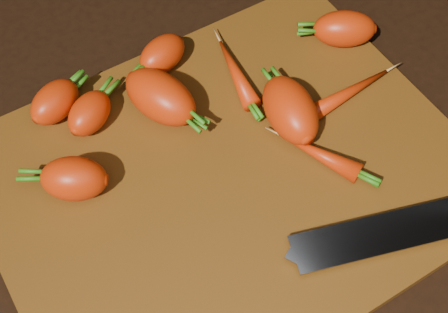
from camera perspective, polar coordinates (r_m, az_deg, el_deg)
ground at (r=0.68m, az=0.44°, el=-2.21°), size 2.00×2.00×0.01m
cutting_board at (r=0.67m, az=0.45°, el=-1.73°), size 0.50×0.40×0.01m
carrot_0 at (r=0.72m, az=-15.21°, el=4.85°), size 0.08×0.06×0.04m
carrot_1 at (r=0.66m, az=-13.56°, el=-1.98°), size 0.08×0.08×0.05m
carrot_2 at (r=0.70m, az=-5.83°, el=5.45°), size 0.08×0.11×0.05m
carrot_3 at (r=0.69m, az=6.07°, el=4.26°), size 0.07×0.10×0.05m
carrot_4 at (r=0.75m, az=-5.66°, el=9.28°), size 0.07×0.06×0.04m
carrot_5 at (r=0.71m, az=-12.20°, el=3.89°), size 0.07×0.07×0.04m
carrot_6 at (r=0.78m, az=10.94°, el=11.39°), size 0.09×0.08×0.04m
carrot_7 at (r=0.74m, az=1.08°, el=7.71°), size 0.04×0.11×0.02m
carrot_8 at (r=0.73m, az=10.73°, el=5.42°), size 0.14×0.03×0.02m
carrot_9 at (r=0.67m, az=8.87°, el=0.11°), size 0.06×0.09×0.02m
knife at (r=0.66m, az=17.95°, el=-5.86°), size 0.37×0.14×0.02m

